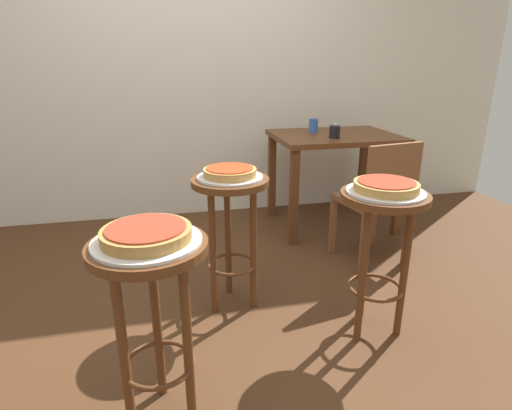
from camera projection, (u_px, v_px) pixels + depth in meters
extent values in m
plane|color=#4C2D19|center=(218.00, 306.00, 2.37)|extent=(6.00, 6.00, 0.00)
cube|color=silver|center=(186.00, 39.00, 3.40)|extent=(6.00, 0.10, 3.00)
cylinder|color=#5B3319|center=(148.00, 248.00, 1.40)|extent=(0.41, 0.41, 0.03)
cylinder|color=#5B3319|center=(157.00, 320.00, 1.64)|extent=(0.04, 0.04, 0.71)
cylinder|color=#5B3319|center=(124.00, 356.00, 1.44)|extent=(0.04, 0.04, 0.71)
cylinder|color=#5B3319|center=(188.00, 347.00, 1.49)|extent=(0.04, 0.04, 0.71)
torus|color=#5B3319|center=(159.00, 364.00, 1.56)|extent=(0.27, 0.27, 0.02)
cylinder|color=white|center=(147.00, 241.00, 1.40)|extent=(0.37, 0.37, 0.01)
cylinder|color=#B78442|center=(146.00, 234.00, 1.39)|extent=(0.30, 0.30, 0.04)
cylinder|color=#B23823|center=(146.00, 228.00, 1.38)|extent=(0.27, 0.27, 0.01)
cylinder|color=#5B3319|center=(385.00, 197.00, 1.93)|extent=(0.41, 0.41, 0.03)
cylinder|color=#5B3319|center=(365.00, 257.00, 2.17)|extent=(0.04, 0.04, 0.71)
cylinder|color=#5B3319|center=(363.00, 277.00, 1.97)|extent=(0.04, 0.04, 0.71)
cylinder|color=#5B3319|center=(404.00, 272.00, 2.02)|extent=(0.04, 0.04, 0.71)
torus|color=#5B3319|center=(375.00, 287.00, 2.09)|extent=(0.27, 0.27, 0.02)
cylinder|color=silver|center=(385.00, 192.00, 1.92)|extent=(0.36, 0.36, 0.01)
cylinder|color=tan|center=(386.00, 186.00, 1.91)|extent=(0.30, 0.30, 0.04)
cylinder|color=#B23823|center=(387.00, 182.00, 1.91)|extent=(0.26, 0.26, 0.01)
cylinder|color=#5B3319|center=(230.00, 182.00, 2.17)|extent=(0.41, 0.41, 0.03)
cylinder|color=#5B3319|center=(228.00, 238.00, 2.41)|extent=(0.04, 0.04, 0.71)
cylinder|color=#5B3319|center=(213.00, 253.00, 2.21)|extent=(0.04, 0.04, 0.71)
cylinder|color=#5B3319|center=(253.00, 250.00, 2.26)|extent=(0.04, 0.04, 0.71)
torus|color=#5B3319|center=(232.00, 264.00, 2.33)|extent=(0.27, 0.27, 0.02)
cylinder|color=silver|center=(230.00, 177.00, 2.16)|extent=(0.35, 0.35, 0.01)
cylinder|color=tan|center=(230.00, 172.00, 2.15)|extent=(0.28, 0.28, 0.04)
cylinder|color=red|center=(230.00, 168.00, 2.15)|extent=(0.24, 0.24, 0.01)
cube|color=#5B3319|center=(335.00, 137.00, 3.33)|extent=(0.97, 0.74, 0.04)
cube|color=#5B3319|center=(294.00, 198.00, 3.07)|extent=(0.06, 0.06, 0.73)
cube|color=#5B3319|center=(400.00, 191.00, 3.25)|extent=(0.06, 0.06, 0.73)
cube|color=#5B3319|center=(272.00, 176.00, 3.66)|extent=(0.06, 0.06, 0.73)
cube|color=#5B3319|center=(362.00, 171.00, 3.84)|extent=(0.06, 0.06, 0.73)
cylinder|color=black|center=(335.00, 132.00, 3.14)|extent=(0.08, 0.08, 0.09)
cylinder|color=#3360B2|center=(313.00, 125.00, 3.39)|extent=(0.07, 0.07, 0.11)
cylinder|color=white|center=(336.00, 128.00, 3.35)|extent=(0.04, 0.04, 0.08)
cube|color=brown|center=(372.00, 200.00, 2.82)|extent=(0.47, 0.47, 0.04)
cube|color=brown|center=(393.00, 176.00, 2.59)|extent=(0.40, 0.10, 0.40)
cube|color=brown|center=(374.00, 219.00, 3.11)|extent=(0.04, 0.04, 0.42)
cube|color=brown|center=(333.00, 226.00, 2.98)|extent=(0.04, 0.04, 0.42)
cube|color=brown|center=(408.00, 236.00, 2.80)|extent=(0.04, 0.04, 0.42)
cube|color=brown|center=(364.00, 245.00, 2.67)|extent=(0.04, 0.04, 0.42)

